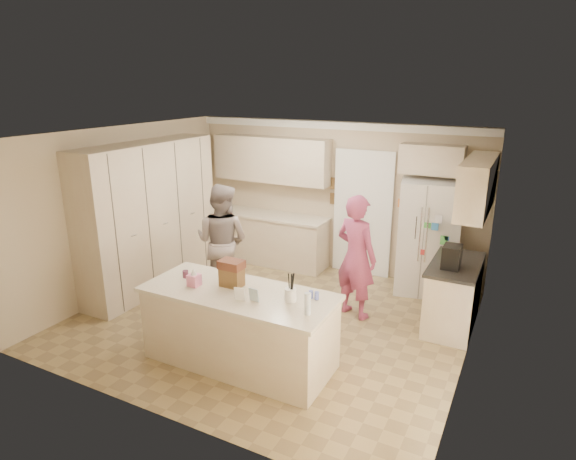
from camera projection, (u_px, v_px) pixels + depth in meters
The scene contains 41 objects.
floor at pixel (271, 320), 6.83m from camera, with size 5.20×4.60×0.02m, color #8F7A4F.
ceiling at pixel (268, 133), 6.06m from camera, with size 5.20×4.60×0.02m, color white.
wall_back at pixel (334, 197), 8.41m from camera, with size 5.20×0.02×2.60m, color #C8B493.
wall_front at pixel (148, 299), 4.48m from camera, with size 5.20×0.02×2.60m, color #C8B493.
wall_left at pixel (125, 210), 7.58m from camera, with size 0.02×4.60×2.60m, color #C8B493.
wall_right at pixel (475, 265), 5.31m from camera, with size 0.02×4.60×2.60m, color #C8B493.
crown_back at pixel (335, 126), 8.00m from camera, with size 5.20×0.08×0.12m, color white.
pantry_bank at pixel (150, 217), 7.66m from camera, with size 0.60×2.60×2.35m, color beige.
back_base_cab at pixel (269, 239), 8.90m from camera, with size 2.20×0.60×0.88m, color beige.
back_countertop at pixel (268, 215), 8.76m from camera, with size 2.24×0.63×0.04m, color beige.
back_upper_cab at pixel (271, 159), 8.57m from camera, with size 2.20×0.35×0.80m, color beige.
doorway_opening at pixel (363, 215), 8.22m from camera, with size 0.90×0.06×2.10m, color black.
doorway_casing at pixel (362, 215), 8.19m from camera, with size 1.02×0.03×2.22m, color white.
wall_frame_upper at pixel (335, 183), 8.29m from camera, with size 0.15×0.02×0.20m, color brown.
wall_frame_lower at pixel (334, 199), 8.37m from camera, with size 0.15×0.02×0.20m, color brown.
refrigerator at pixel (428, 238), 7.51m from camera, with size 0.90×0.70×1.80m, color white.
fridge_seam at pixel (423, 244), 7.20m from camera, with size 0.01×0.02×1.78m, color gray.
fridge_dispenser at pixel (409, 227), 7.22m from camera, with size 0.22×0.03×0.35m, color black.
fridge_handle_l at pixel (420, 235), 7.17m from camera, with size 0.02×0.02×0.85m, color silver.
fridge_handle_r at pixel (427, 235), 7.13m from camera, with size 0.02×0.02×0.85m, color silver.
over_fridge_cab at pixel (432, 160), 7.29m from camera, with size 0.95×0.35×0.45m, color beige.
right_base_cab at pixel (453, 296), 6.55m from camera, with size 0.60×1.20×0.88m, color beige.
right_countertop at pixel (456, 264), 6.41m from camera, with size 0.63×1.24×0.04m, color #2D2B28.
right_upper_cab at pixel (478, 185), 6.21m from camera, with size 0.35×1.50×0.70m, color beige.
coffee_maker at pixel (452, 257), 6.21m from camera, with size 0.22×0.28×0.30m, color black.
island_base at pixel (240, 329), 5.68m from camera, with size 2.20×0.90×0.88m, color beige.
island_top at pixel (238, 293), 5.54m from camera, with size 2.28×0.96×0.05m, color beige.
utensil_crock at pixel (290, 295), 5.27m from camera, with size 0.13×0.13×0.15m, color white.
tissue_box at pixel (194, 280), 5.67m from camera, with size 0.13×0.13×0.14m, color pink.
tissue_plume at pixel (194, 271), 5.64m from camera, with size 0.08×0.08×0.08m, color white.
dollhouse_body at pixel (232, 277), 5.65m from camera, with size 0.26×0.18×0.22m, color brown.
dollhouse_roof at pixel (231, 264), 5.61m from camera, with size 0.28×0.20×0.10m, color #592D1E.
jam_jar at pixel (186, 274), 5.91m from camera, with size 0.07×0.07×0.09m, color #59263F.
greeting_card_a at pixel (240, 294), 5.28m from camera, with size 0.12×0.01×0.16m, color white.
greeting_card_b at pixel (254, 295), 5.25m from camera, with size 0.12×0.01×0.16m, color silver.
water_bottle at pixel (308, 304), 4.96m from camera, with size 0.07×0.07×0.24m, color silver.
shaker_salt at pixel (311, 294), 5.35m from camera, with size 0.05×0.05×0.09m, color #525EB6.
shaker_pepper at pixel (317, 296), 5.32m from camera, with size 0.05×0.05×0.09m, color #525EB6.
teen_boy at pixel (222, 241), 7.36m from camera, with size 0.87×0.68×1.79m, color gray.
teen_girl at pixel (356, 257), 6.73m from camera, with size 0.65×0.43×1.78m, color #BA407D.
fridge_magnets at pixel (423, 244), 7.20m from camera, with size 0.76×0.02×1.44m, color tan, non-canonical shape.
Camera 1 is at (3.03, -5.35, 3.25)m, focal length 30.00 mm.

